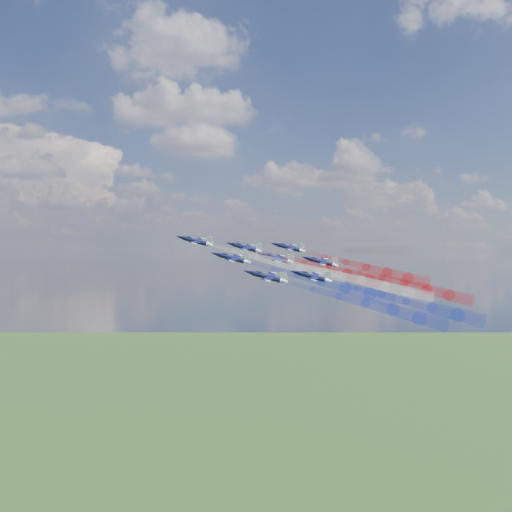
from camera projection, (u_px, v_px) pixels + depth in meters
name	position (u px, v px, depth m)	size (l,w,h in m)	color
jet_lead	(196.00, 241.00, 154.47)	(8.68, 10.85, 2.89)	black
trail_lead	(278.00, 262.00, 150.71)	(3.62, 36.07, 3.62)	white
jet_inner_left	(232.00, 258.00, 144.85)	(8.68, 10.85, 2.89)	black
trail_inner_left	(321.00, 281.00, 141.09)	(3.62, 36.07, 3.62)	#1830D0
jet_inner_right	(245.00, 247.00, 160.69)	(8.68, 10.85, 2.89)	black
trail_inner_right	(325.00, 268.00, 156.93)	(3.62, 36.07, 3.62)	red
jet_outer_left	(267.00, 277.00, 132.30)	(8.68, 10.85, 2.89)	black
trail_outer_left	(366.00, 303.00, 128.54)	(3.62, 36.07, 3.62)	#1830D0
jet_center_third	(276.00, 259.00, 152.16)	(8.68, 10.85, 2.89)	black
trail_center_third	(362.00, 281.00, 148.40)	(3.62, 36.07, 3.62)	white
jet_outer_right	(289.00, 248.00, 169.38)	(8.68, 10.85, 2.89)	black
trail_outer_right	(366.00, 267.00, 165.62)	(3.62, 36.07, 3.62)	red
jet_rear_left	(312.00, 277.00, 140.48)	(8.68, 10.85, 2.89)	black
trail_rear_left	(406.00, 301.00, 136.71)	(3.62, 36.07, 3.62)	#1830D0
jet_rear_right	(321.00, 262.00, 158.85)	(8.68, 10.85, 2.89)	black
trail_rear_right	(404.00, 283.00, 155.08)	(3.62, 36.07, 3.62)	red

